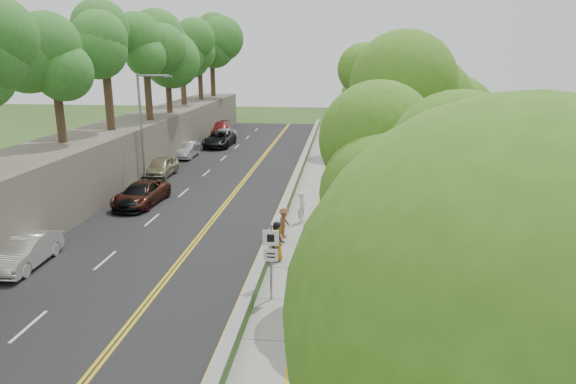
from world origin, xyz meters
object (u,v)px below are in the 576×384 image
at_px(construction_barrel, 336,151).
at_px(painter_0, 277,242).
at_px(car_1, 25,252).
at_px(signpost, 271,254).
at_px(car_2, 141,194).
at_px(streetlight, 144,122).
at_px(concrete_block, 353,239).
at_px(person_far, 349,158).

distance_m(construction_barrel, painter_0, 25.10).
distance_m(construction_barrel, car_1, 30.16).
relative_size(signpost, car_1, 0.73).
bearing_deg(car_2, streetlight, 109.50).
bearing_deg(streetlight, signpost, -55.92).
bearing_deg(construction_barrel, streetlight, -138.29).
relative_size(construction_barrel, concrete_block, 0.89).
relative_size(painter_0, person_far, 0.97).
bearing_deg(streetlight, concrete_block, -36.69).
relative_size(streetlight, construction_barrel, 8.01).
distance_m(streetlight, construction_barrel, 18.49).
xyz_separation_m(construction_barrel, car_1, (-13.41, -27.01, 0.19)).
relative_size(streetlight, painter_0, 4.79).
bearing_deg(car_1, concrete_block, 12.75).
relative_size(car_1, painter_0, 2.54).
height_order(car_1, painter_0, painter_0).
bearing_deg(painter_0, car_1, 109.12).
bearing_deg(painter_0, car_2, 59.56).
bearing_deg(signpost, car_2, 129.93).
distance_m(streetlight, concrete_block, 18.89).
height_order(signpost, construction_barrel, signpost).
relative_size(signpost, painter_0, 1.86).
xyz_separation_m(car_1, person_far, (14.61, 21.84, 0.17)).
distance_m(streetlight, car_1, 15.51).
relative_size(car_2, person_far, 2.89).
xyz_separation_m(streetlight, concrete_block, (14.76, -11.00, -4.22)).
bearing_deg(car_2, concrete_block, -21.02).
relative_size(car_2, painter_0, 2.98).
bearing_deg(signpost, car_1, 170.09).
relative_size(concrete_block, car_1, 0.26).
height_order(painter_0, person_far, person_far).
distance_m(streetlight, signpost, 20.72).
xyz_separation_m(streetlight, person_far, (14.66, 6.83, -3.73)).
xyz_separation_m(signpost, person_far, (3.15, 23.84, -1.05)).
bearing_deg(person_far, painter_0, 93.75).
relative_size(streetlight, person_far, 4.65).
bearing_deg(construction_barrel, person_far, -76.94).
bearing_deg(person_far, signpost, 96.09).
relative_size(construction_barrel, car_1, 0.24).
relative_size(concrete_block, car_2, 0.23).
bearing_deg(concrete_block, car_2, 155.75).
distance_m(painter_0, person_far, 20.13).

